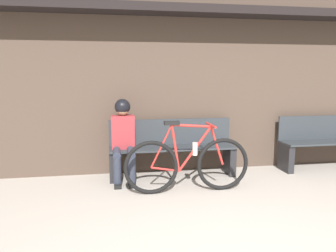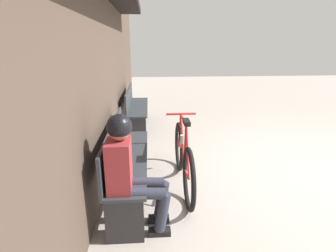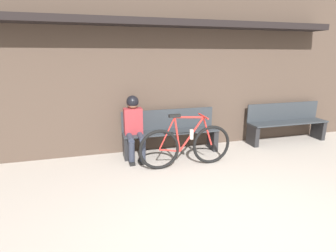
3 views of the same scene
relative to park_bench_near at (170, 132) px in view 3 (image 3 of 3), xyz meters
The scene contains 6 objects.
ground_plane 2.74m from the park_bench_near, 87.73° to the right, with size 24.00×24.00×0.00m, color #ADA399.
storefront_wall 1.28m from the park_bench_near, 71.48° to the left, with size 12.00×0.56×3.20m.
park_bench_near is the anchor object (origin of this frame).
bicycle 0.74m from the park_bench_near, 84.14° to the right, with size 1.69×0.40×0.97m.
person_seated 0.80m from the park_bench_near, behind, with size 0.34×0.59×1.21m.
park_bench_far 2.76m from the park_bench_near, ahead, with size 1.88×0.42×0.87m.
Camera 3 is at (-1.52, -2.14, 1.93)m, focal length 28.00 mm.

